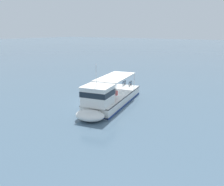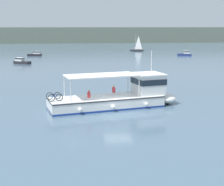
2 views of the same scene
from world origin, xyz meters
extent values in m
plane|color=slate|center=(0.00, 0.00, 0.00)|extent=(400.00, 400.00, 0.00)
cube|color=#606B5B|center=(0.00, 138.64, 3.55)|extent=(400.00, 28.00, 7.11)
cube|color=white|center=(-0.93, 1.75, 0.55)|extent=(11.23, 5.43, 1.10)
ellipsoid|color=white|center=(5.13, 3.07, 0.55)|extent=(2.78, 3.35, 1.01)
cube|color=navy|center=(-0.93, 1.75, 0.10)|extent=(11.24, 5.47, 0.16)
cube|color=#2D2D33|center=(-0.93, 1.75, 1.02)|extent=(11.25, 5.49, 0.10)
cube|color=white|center=(3.37, 2.69, 2.05)|extent=(3.12, 3.21, 1.90)
cube|color=#19232D|center=(3.37, 2.69, 2.38)|extent=(3.17, 3.28, 0.56)
cube|color=white|center=(3.37, 2.69, 3.06)|extent=(3.31, 3.40, 0.12)
cube|color=white|center=(-1.37, 1.65, 3.15)|extent=(7.17, 4.31, 0.10)
cylinder|color=silver|center=(1.52, 3.67, 2.10)|extent=(0.08, 0.08, 2.00)
cylinder|color=silver|center=(2.10, 1.02, 2.10)|extent=(0.08, 0.08, 2.00)
cylinder|color=silver|center=(-4.83, 2.29, 2.10)|extent=(0.08, 0.08, 2.00)
cylinder|color=silver|center=(-4.25, -0.37, 2.10)|extent=(0.08, 0.08, 2.00)
cylinder|color=silver|center=(3.66, 2.75, 4.22)|extent=(0.06, 0.06, 2.20)
sphere|color=white|center=(2.77, 0.73, 0.50)|extent=(0.36, 0.36, 0.36)
sphere|color=white|center=(-0.45, 0.03, 0.50)|extent=(0.36, 0.36, 0.36)
sphere|color=white|center=(-3.48, -0.63, 0.50)|extent=(0.36, 0.36, 0.36)
torus|color=black|center=(-5.47, 1.22, 1.43)|extent=(0.66, 0.20, 0.66)
torus|color=black|center=(-6.15, 1.07, 1.43)|extent=(0.66, 0.20, 0.66)
cylinder|color=#1E478C|center=(-5.81, 1.14, 1.55)|extent=(0.70, 0.21, 0.06)
torus|color=black|center=(-5.28, 0.34, 1.43)|extent=(0.66, 0.20, 0.66)
torus|color=black|center=(-5.96, 0.19, 1.43)|extent=(0.66, 0.20, 0.66)
cylinder|color=#1E478C|center=(-5.62, 0.26, 1.55)|extent=(0.70, 0.21, 0.06)
cube|color=red|center=(-2.63, 0.50, 1.56)|extent=(0.28, 0.36, 0.52)
sphere|color=tan|center=(-2.63, 0.50, 1.93)|extent=(0.20, 0.20, 0.20)
cube|color=red|center=(-0.07, 2.63, 1.56)|extent=(0.28, 0.36, 0.52)
sphere|color=beige|center=(-0.07, 2.63, 1.93)|extent=(0.20, 0.20, 0.20)
ellipsoid|color=#232328|center=(16.66, 73.91, 0.30)|extent=(4.92, 3.39, 0.60)
cylinder|color=silver|center=(16.39, 74.05, 3.00)|extent=(0.08, 0.08, 4.80)
pyramid|color=white|center=(17.16, 73.70, 2.69)|extent=(1.55, 0.81, 4.08)
cube|color=#232328|center=(-13.85, 41.83, 0.28)|extent=(3.74, 3.00, 0.56)
cube|color=white|center=(-14.39, 42.16, 0.91)|extent=(1.92, 1.74, 0.70)
cube|color=#19232D|center=(-14.39, 42.16, 1.09)|extent=(1.94, 1.76, 0.28)
cube|color=#232328|center=(-13.13, 60.41, 0.28)|extent=(3.71, 1.66, 0.56)
cube|color=white|center=(-12.50, 60.35, 0.91)|extent=(1.72, 1.20, 0.70)
cube|color=#19232D|center=(-12.50, 60.35, 1.09)|extent=(1.72, 1.23, 0.28)
cube|color=navy|center=(25.87, 56.27, 0.28)|extent=(3.82, 2.31, 0.56)
cube|color=white|center=(26.47, 56.08, 0.91)|extent=(1.86, 1.48, 0.70)
cube|color=#19232D|center=(26.47, 56.08, 1.09)|extent=(1.86, 1.50, 0.28)
camera|label=1|loc=(21.43, 17.01, 8.58)|focal=37.58mm
camera|label=2|loc=(-4.37, -29.33, 7.66)|focal=54.08mm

